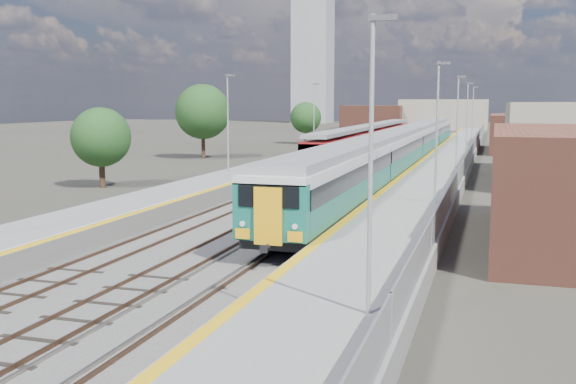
% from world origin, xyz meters
% --- Properties ---
extents(ground, '(320.00, 320.00, 0.00)m').
position_xyz_m(ground, '(0.00, 50.00, 0.00)').
color(ground, '#47443A').
rests_on(ground, ground).
extents(ballast_bed, '(10.50, 155.00, 0.06)m').
position_xyz_m(ballast_bed, '(-2.25, 52.50, 0.03)').
color(ballast_bed, '#565451').
rests_on(ballast_bed, ground).
extents(tracks, '(8.96, 160.00, 0.17)m').
position_xyz_m(tracks, '(-1.65, 54.18, 0.11)').
color(tracks, '#4C3323').
rests_on(tracks, ground).
extents(platform_right, '(4.70, 155.00, 8.52)m').
position_xyz_m(platform_right, '(5.28, 52.49, 0.54)').
color(platform_right, slate).
rests_on(platform_right, ground).
extents(platform_left, '(4.30, 155.00, 8.52)m').
position_xyz_m(platform_left, '(-9.05, 52.49, 0.52)').
color(platform_left, slate).
rests_on(platform_left, ground).
extents(buildings, '(72.00, 185.50, 40.00)m').
position_xyz_m(buildings, '(-18.12, 138.60, 10.70)').
color(buildings, brown).
rests_on(buildings, ground).
extents(green_train, '(3.01, 83.77, 3.32)m').
position_xyz_m(green_train, '(1.50, 51.02, 2.34)').
color(green_train, black).
rests_on(green_train, ground).
extents(red_train, '(2.74, 55.52, 3.45)m').
position_xyz_m(red_train, '(-5.50, 69.70, 2.04)').
color(red_train, black).
rests_on(red_train, ground).
extents(tree_a, '(4.45, 4.45, 6.03)m').
position_xyz_m(tree_a, '(-18.57, 29.46, 3.79)').
color(tree_a, '#382619').
rests_on(tree_a, ground).
extents(tree_b, '(6.22, 6.22, 8.43)m').
position_xyz_m(tree_b, '(-22.12, 55.87, 5.31)').
color(tree_b, '#382619').
rests_on(tree_b, ground).
extents(tree_c, '(4.74, 4.74, 6.43)m').
position_xyz_m(tree_c, '(-18.18, 85.32, 4.04)').
color(tree_c, '#382619').
rests_on(tree_c, ground).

